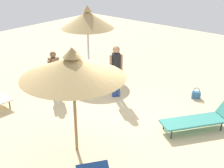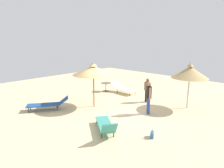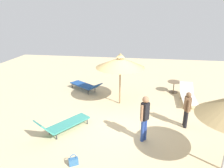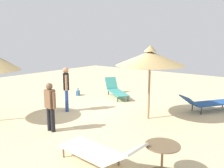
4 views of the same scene
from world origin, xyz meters
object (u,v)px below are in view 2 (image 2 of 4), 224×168
at_px(parasol_umbrella_far_right, 93,70).
at_px(person_standing_edge, 149,96).
at_px(side_table_round, 106,85).
at_px(lounge_chair_near_right, 48,104).
at_px(lounge_chair_center, 106,125).
at_px(lounge_chair_near_left, 123,88).
at_px(parasol_umbrella_back, 190,72).
at_px(handbag, 152,134).
at_px(person_standing_far_left, 147,89).

relative_size(parasol_umbrella_far_right, person_standing_edge, 1.50).
xyz_separation_m(parasol_umbrella_far_right, side_table_round, (1.97, -2.92, -1.70)).
relative_size(lounge_chair_near_right, person_standing_edge, 1.28).
bearing_deg(parasol_umbrella_far_right, person_standing_edge, -157.77).
bearing_deg(parasol_umbrella_far_right, lounge_chair_center, 146.96).
height_order(lounge_chair_center, lounge_chair_near_right, lounge_chair_center).
bearing_deg(lounge_chair_near_left, side_table_round, 25.19).
bearing_deg(parasol_umbrella_back, side_table_round, 5.93).
distance_m(parasol_umbrella_back, handbag, 4.88).
relative_size(person_standing_edge, side_table_round, 2.39).
bearing_deg(parasol_umbrella_far_right, handbag, 168.90).
height_order(parasol_umbrella_far_right, lounge_chair_near_right, parasol_umbrella_far_right).
bearing_deg(side_table_round, person_standing_far_left, 179.43).
bearing_deg(side_table_round, parasol_umbrella_back, -174.07).
height_order(lounge_chair_center, person_standing_far_left, person_standing_far_left).
xyz_separation_m(person_standing_edge, side_table_round, (4.95, -1.71, -0.54)).
distance_m(lounge_chair_center, handbag, 1.95).
distance_m(lounge_chair_near_left, handbag, 6.91).
xyz_separation_m(parasol_umbrella_back, handbag, (-0.48, 4.45, -1.96)).
bearing_deg(parasol_umbrella_back, handbag, 96.21).
bearing_deg(parasol_umbrella_far_right, lounge_chair_near_left, -77.54).
xyz_separation_m(person_standing_far_left, side_table_round, (3.75, -0.04, -0.40)).
distance_m(person_standing_edge, handbag, 2.78).
bearing_deg(side_table_round, lounge_chair_center, 135.41).
distance_m(parasol_umbrella_back, lounge_chair_near_right, 8.11).
bearing_deg(person_standing_edge, lounge_chair_near_left, -31.27).
relative_size(person_standing_far_left, side_table_round, 2.07).
xyz_separation_m(parasol_umbrella_back, lounge_chair_near_left, (4.86, 0.06, -1.74)).
relative_size(parasol_umbrella_far_right, lounge_chair_near_left, 1.23).
xyz_separation_m(parasol_umbrella_back, person_standing_far_left, (2.31, 0.67, -1.24)).
xyz_separation_m(parasol_umbrella_back, lounge_chair_center, (1.17, 5.45, -1.75)).
height_order(person_standing_edge, side_table_round, person_standing_edge).
bearing_deg(lounge_chair_center, handbag, -148.95).
xyz_separation_m(parasol_umbrella_far_right, person_standing_edge, (-2.97, -1.21, -1.16)).
xyz_separation_m(person_standing_far_left, handbag, (-2.79, 3.78, -0.72)).
bearing_deg(person_standing_edge, person_standing_far_left, -54.42).
distance_m(lounge_chair_near_right, side_table_round, 5.12).
xyz_separation_m(lounge_chair_near_right, side_table_round, (0.58, -5.09, 0.10)).
distance_m(parasol_umbrella_far_right, side_table_round, 3.92).
relative_size(parasol_umbrella_back, parasol_umbrella_far_right, 1.01).
height_order(lounge_chair_near_right, handbag, lounge_chair_near_right).
bearing_deg(side_table_round, lounge_chair_near_left, -154.81).
bearing_deg(handbag, person_standing_far_left, -53.58).
bearing_deg(lounge_chair_near_right, handbag, -167.97).
bearing_deg(parasol_umbrella_back, lounge_chair_center, 77.85).
bearing_deg(lounge_chair_near_right, parasol_umbrella_far_right, -122.73).
relative_size(handbag, side_table_round, 0.53).
bearing_deg(lounge_chair_center, parasol_umbrella_far_right, -33.04).
bearing_deg(lounge_chair_near_left, lounge_chair_center, 124.38).
bearing_deg(parasol_umbrella_back, person_standing_edge, 64.57).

